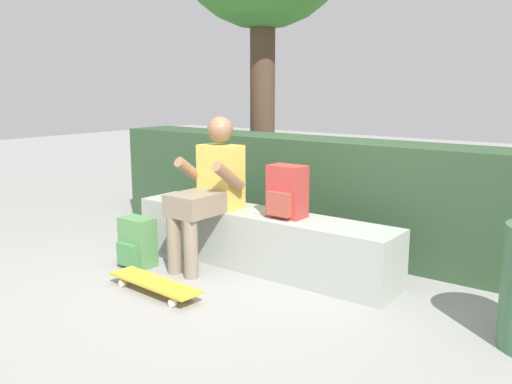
# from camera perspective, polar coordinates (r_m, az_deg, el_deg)

# --- Properties ---
(ground_plane) EXTENTS (24.00, 24.00, 0.00)m
(ground_plane) POSITION_cam_1_polar(r_m,az_deg,el_deg) (4.13, -3.42, -9.40)
(ground_plane) COLOR gray
(bench_main) EXTENTS (2.33, 0.43, 0.46)m
(bench_main) POSITION_cam_1_polar(r_m,az_deg,el_deg) (4.39, 0.35, -5.01)
(bench_main) COLOR #9BA297
(bench_main) RESTS_ON ground
(person_skater) EXTENTS (0.49, 0.62, 1.21)m
(person_skater) POSITION_cam_1_polar(r_m,az_deg,el_deg) (4.35, -4.96, 0.56)
(person_skater) COLOR gold
(person_skater) RESTS_ON ground
(skateboard_near_person) EXTENTS (0.81, 0.25, 0.09)m
(skateboard_near_person) POSITION_cam_1_polar(r_m,az_deg,el_deg) (3.95, -10.62, -9.40)
(skateboard_near_person) COLOR gold
(skateboard_near_person) RESTS_ON ground
(backpack_on_bench) EXTENTS (0.28, 0.23, 0.40)m
(backpack_on_bench) POSITION_cam_1_polar(r_m,az_deg,el_deg) (4.13, 3.23, -0.03)
(backpack_on_bench) COLOR #B23833
(backpack_on_bench) RESTS_ON bench_main
(backpack_on_ground) EXTENTS (0.28, 0.23, 0.40)m
(backpack_on_ground) POSITION_cam_1_polar(r_m,az_deg,el_deg) (4.52, -12.40, -5.25)
(backpack_on_ground) COLOR #51894C
(backpack_on_ground) RESTS_ON ground
(hedge_row) EXTENTS (4.81, 0.55, 0.98)m
(hedge_row) POSITION_cam_1_polar(r_m,az_deg,el_deg) (4.90, 7.98, -0.22)
(hedge_row) COLOR #2D472C
(hedge_row) RESTS_ON ground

